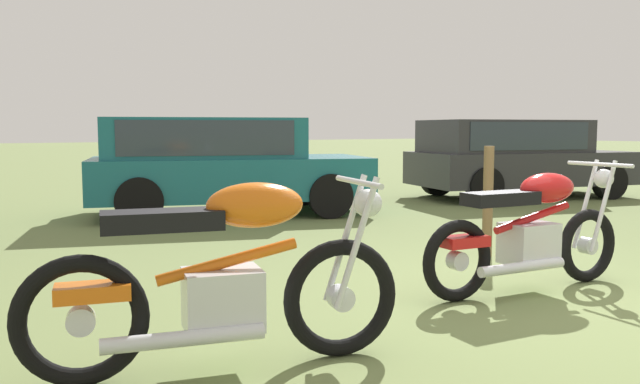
{
  "coord_description": "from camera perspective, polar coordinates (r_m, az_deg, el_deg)",
  "views": [
    {
      "loc": [
        -4.22,
        -2.95,
        1.27
      ],
      "look_at": [
        -0.5,
        2.48,
        0.63
      ],
      "focal_mm": 36.57,
      "sensor_mm": 36.0,
      "label": 1
    }
  ],
  "objects": [
    {
      "name": "ground_plane",
      "position": [
        5.31,
        20.19,
        -8.68
      ],
      "size": [
        120.0,
        120.0,
        0.0
      ],
      "primitive_type": "plane",
      "color": "olive"
    },
    {
      "name": "fence_post_wooden",
      "position": [
        6.67,
        14.48,
        -0.83
      ],
      "size": [
        0.1,
        0.1,
        1.1
      ],
      "primitive_type": "cylinder",
      "color": "brown",
      "rests_on": "ground"
    },
    {
      "name": "car_charcoal",
      "position": [
        12.54,
        16.51,
        3.31
      ],
      "size": [
        4.34,
        2.77,
        1.43
      ],
      "rotation": [
        0.0,
        0.0,
        -0.27
      ],
      "color": "#2D2D33",
      "rests_on": "ground"
    },
    {
      "name": "motorcycle_red",
      "position": [
        5.37,
        17.9,
        -3.27
      ],
      "size": [
        1.97,
        0.64,
        1.02
      ],
      "rotation": [
        0.0,
        0.0,
        -0.13
      ],
      "color": "black",
      "rests_on": "ground"
    },
    {
      "name": "car_teal",
      "position": [
        9.8,
        -8.99,
        2.91
      ],
      "size": [
        4.4,
        3.07,
        1.43
      ],
      "rotation": [
        0.0,
        0.0,
        -0.35
      ],
      "color": "#19606B",
      "rests_on": "ground"
    },
    {
      "name": "motorcycle_orange",
      "position": [
        3.48,
        -8.47,
        -7.47
      ],
      "size": [
        1.98,
        0.85,
        1.02
      ],
      "rotation": [
        0.0,
        0.0,
        -0.28
      ],
      "color": "black",
      "rests_on": "ground"
    }
  ]
}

